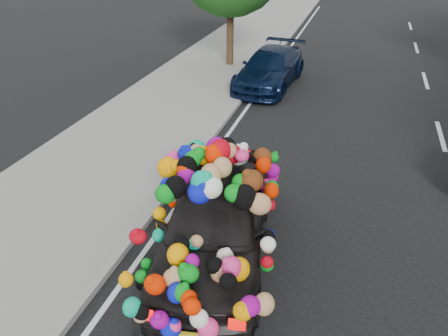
{
  "coord_description": "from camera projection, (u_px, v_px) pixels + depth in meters",
  "views": [
    {
      "loc": [
        1.15,
        -7.12,
        5.14
      ],
      "look_at": [
        -1.09,
        0.03,
        0.88
      ],
      "focal_mm": 35.0,
      "sensor_mm": 36.0,
      "label": 1
    }
  ],
  "objects": [
    {
      "name": "sidewalk",
      "position": [
        88.0,
        179.0,
        9.84
      ],
      "size": [
        4.0,
        60.0,
        0.12
      ],
      "primitive_type": "cube",
      "color": "gray",
      "rests_on": "ground"
    },
    {
      "name": "navy_sedan",
      "position": [
        270.0,
        68.0,
        15.34
      ],
      "size": [
        2.08,
        4.43,
        1.25
      ],
      "primitive_type": "imported",
      "rotation": [
        0.0,
        0.0,
        -0.08
      ],
      "color": "black",
      "rests_on": "ground"
    },
    {
      "name": "kerb",
      "position": [
        167.0,
        193.0,
        9.33
      ],
      "size": [
        0.15,
        60.0,
        0.13
      ],
      "primitive_type": "cube",
      "color": "gray",
      "rests_on": "ground"
    },
    {
      "name": "plush_art_car",
      "position": [
        215.0,
        203.0,
        7.2
      ],
      "size": [
        2.84,
        4.8,
        2.12
      ],
      "rotation": [
        0.0,
        0.0,
        0.17
      ],
      "color": "black",
      "rests_on": "ground"
    },
    {
      "name": "ground",
      "position": [
        275.0,
        215.0,
        8.75
      ],
      "size": [
        100.0,
        100.0,
        0.0
      ],
      "primitive_type": "plane",
      "color": "black",
      "rests_on": "ground"
    }
  ]
}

